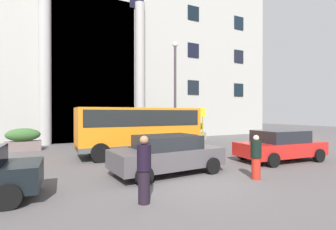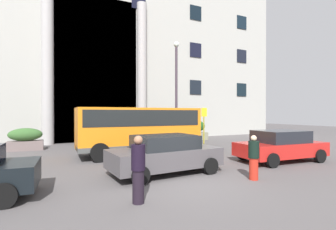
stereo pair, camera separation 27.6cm
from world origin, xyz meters
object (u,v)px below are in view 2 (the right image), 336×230
Objects in this scene: hedge_planter_entrance_right at (194,130)px; hedge_planter_west at (25,140)px; parked_estate_mid at (165,154)px; lamppost_plaza_centre at (176,85)px; orange_minibus at (139,127)px; bus_stop_sign at (204,123)px; hedge_planter_entrance_left at (124,137)px; parked_compact_extra at (280,146)px; pedestrian_child_trailing at (254,158)px; motorcycle_near_kerb at (136,155)px; pedestrian_woman_dark_dress at (138,169)px.

hedge_planter_entrance_right reaches higher than hedge_planter_west.
parked_estate_mid is (5.29, -9.09, 0.09)m from hedge_planter_west.
hedge_planter_entrance_right is 5.20m from lamppost_plaza_centre.
hedge_planter_entrance_right is (6.76, 5.19, -0.73)m from orange_minibus.
hedge_planter_west is at bearing 163.35° from bus_stop_sign.
lamppost_plaza_centre is at bearing -141.37° from hedge_planter_entrance_right.
parked_compact_extra reaches higher than hedge_planter_entrance_left.
bus_stop_sign is at bearing 62.24° from pedestrian_child_trailing.
parked_compact_extra is at bearing -87.65° from bus_stop_sign.
orange_minibus is 0.88× the size of lamppost_plaza_centre.
parked_estate_mid is at bearing -63.72° from motorcycle_near_kerb.
hedge_planter_entrance_right is 1.43× the size of pedestrian_child_trailing.
lamppost_plaza_centre is (-1.71, 7.38, 3.57)m from parked_compact_extra.
parked_estate_mid is at bearing -94.85° from orange_minibus.
bus_stop_sign is 11.30m from pedestrian_woman_dark_dress.
bus_stop_sign is 1.33× the size of hedge_planter_west.
lamppost_plaza_centre reaches higher than parked_estate_mid.
orange_minibus is 4.45× the size of hedge_planter_entrance_left.
parked_compact_extra is (5.48, -4.59, -0.80)m from orange_minibus.
lamppost_plaza_centre reaches higher than hedge_planter_entrance_right.
hedge_planter_west is 14.61m from parked_compact_extra.
parked_compact_extra is at bearing -6.52° from parked_estate_mid.
motorcycle_near_kerb is 0.28× the size of lamppost_plaza_centre.
hedge_planter_entrance_right is 6.36m from hedge_planter_entrance_left.
motorcycle_near_kerb is (-6.46, 2.13, -0.29)m from parked_compact_extra.
lamppost_plaza_centre is (4.75, 5.25, 3.86)m from motorcycle_near_kerb.
hedge_planter_entrance_right is 1.07× the size of motorcycle_near_kerb.
orange_minibus reaches higher than motorcycle_near_kerb.
parked_compact_extra is at bearing 60.97° from pedestrian_woman_dark_dress.
bus_stop_sign is 8.65m from pedestrian_child_trailing.
orange_minibus is at bearing 79.71° from parked_estate_mid.
pedestrian_child_trailing is at bearing -148.40° from parked_compact_extra.
pedestrian_child_trailing reaches higher than motorcycle_near_kerb.
lamppost_plaza_centre reaches higher than hedge_planter_west.
parked_compact_extra reaches higher than motorcycle_near_kerb.
hedge_planter_entrance_left is at bearing -174.78° from hedge_planter_entrance_right.
pedestrian_woman_dark_dress is at bearing -160.14° from parked_compact_extra.
bus_stop_sign is at bearing -42.18° from lamppost_plaza_centre.
hedge_planter_entrance_right is 12.63m from pedestrian_child_trailing.
hedge_planter_entrance_left is (0.43, 4.61, -0.97)m from orange_minibus.
parked_estate_mid is at bearing -95.74° from hedge_planter_entrance_left.
hedge_planter_entrance_left is 5.33m from lamppost_plaza_centre.
pedestrian_woman_dark_dress is (-7.62, -8.31, -0.77)m from bus_stop_sign.
parked_compact_extra is at bearing -76.94° from lamppost_plaza_centre.
motorcycle_near_kerb is at bearing -135.38° from hedge_planter_entrance_right.
hedge_planter_entrance_left is at bearing 146.75° from bus_stop_sign.
pedestrian_woman_dark_dress reaches higher than pedestrian_child_trailing.
orange_minibus is 2.98× the size of hedge_planter_entrance_right.
hedge_planter_west is at bearing 119.28° from pedestrian_child_trailing.
motorcycle_near_kerb is 8.06m from lamppost_plaza_centre.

